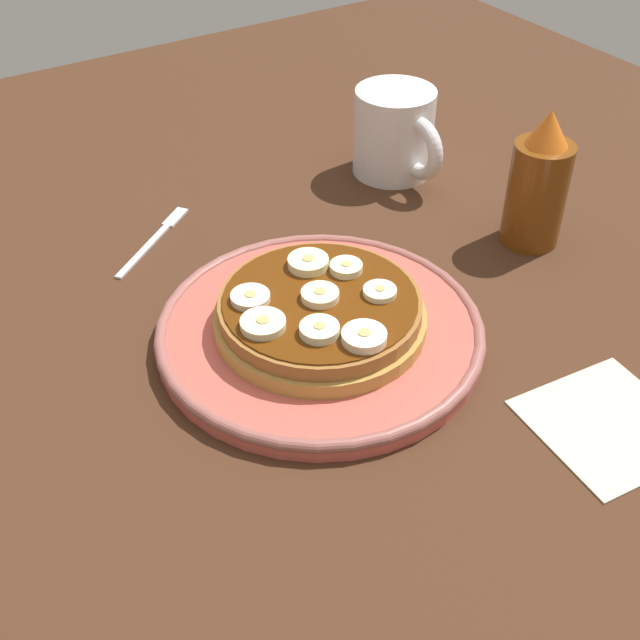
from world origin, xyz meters
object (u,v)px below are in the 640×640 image
Objects in this scene: banana_slice_5 at (319,330)px; fork at (156,236)px; banana_slice_7 at (365,337)px; plate at (320,330)px; napkin at (609,423)px; syrup_bottle at (538,185)px; banana_slice_4 at (250,298)px; pancake_stack at (314,311)px; banana_slice_6 at (308,263)px; banana_slice_0 at (324,298)px; banana_slice_2 at (263,324)px; banana_slice_3 at (380,292)px; coffee_mug at (396,132)px; banana_slice_1 at (346,268)px.

fork is at bearing -173.46° from banana_slice_5.
plate is at bearing -179.29° from banana_slice_7.
napkin is 0.80× the size of syrup_bottle.
banana_slice_4 is 1.04× the size of banana_slice_5.
syrup_bottle reaches higher than pancake_stack.
napkin is (24.32, 11.37, -4.56)cm from banana_slice_6.
banana_slice_7 is 0.26× the size of syrup_bottle.
plate is at bearing -160.30° from banana_slice_0.
plate is at bearing 96.78° from banana_slice_2.
banana_slice_4 is 6.62cm from banana_slice_6.
banana_slice_0 is (0.39, 0.14, 3.67)cm from plate.
banana_slice_0 is 0.97× the size of banana_slice_4.
banana_slice_7 is at bearing -46.79° from banana_slice_3.
banana_slice_2 is at bearing -136.06° from napkin.
banana_slice_3 reaches higher than pancake_stack.
pancake_stack is at bearing -148.10° from banana_slice_0.
banana_slice_7 reaches higher than banana_slice_3.
syrup_bottle is at bearing 57.05° from fork.
napkin is at bearing -30.13° from syrup_bottle.
banana_slice_0 reaches higher than napkin.
banana_slice_4 is 32.26cm from coffee_mug.
banana_slice_3 reaches higher than fork.
banana_slice_0 is 1.00× the size of banana_slice_5.
banana_slice_2 is 31.37cm from syrup_bottle.
banana_slice_2 is at bearing -0.86° from fork.
napkin is at bearing 25.53° from banana_slice_3.
napkin is (39.89, -9.55, -4.71)cm from coffee_mug.
banana_slice_1 is at bearing -46.13° from coffee_mug.
banana_slice_5 is at bearing -135.42° from banana_slice_7.
coffee_mug is 0.90× the size of syrup_bottle.
banana_slice_1 is at bearing -157.75° from napkin.
banana_slice_2 is 8.81cm from banana_slice_6.
coffee_mug is (-20.28, 22.36, 0.21)cm from banana_slice_0.
syrup_bottle is at bearing 9.63° from coffee_mug.
banana_slice_2 reaches higher than fork.
banana_slice_7 reaches higher than napkin.
syrup_bottle reaches higher than plate.
banana_slice_5 is at bearing -77.19° from banana_slice_3.
banana_slice_5 is (3.31, -2.55, 0.03)cm from banana_slice_0.
banana_slice_5 is 22.85cm from napkin.
banana_slice_4 is at bearing 1.38° from fork.
banana_slice_5 is (5.74, -6.34, 0.03)cm from banana_slice_1.
banana_slice_1 is 0.25× the size of napkin.
pancake_stack is at bearing -118.05° from banana_slice_3.
coffee_mug is (-19.49, 22.85, 1.95)cm from pancake_stack.
banana_slice_5 is 34.30cm from coffee_mug.
banana_slice_6 is (-6.47, -2.85, 0.13)cm from banana_slice_3.
pancake_stack is 1.97cm from banana_slice_0.
napkin is at bearing 33.11° from pancake_stack.
banana_slice_1 is 24.23cm from napkin.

